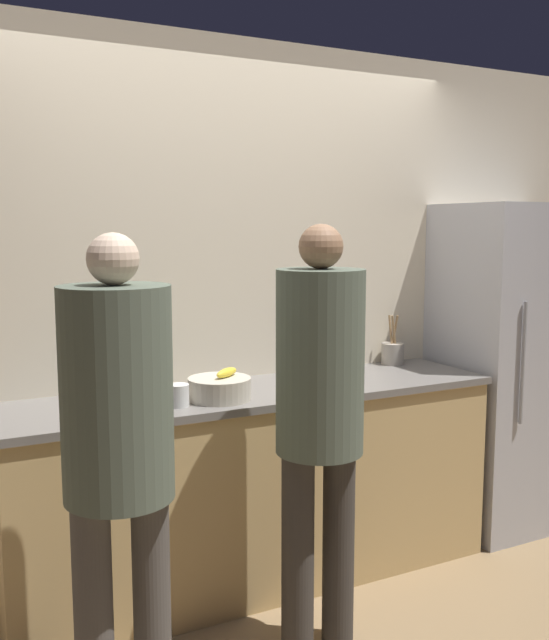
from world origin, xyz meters
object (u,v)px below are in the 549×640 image
Objects in this scene: fruit_bowl at (220,388)px; cup_white at (179,395)px; person_left at (118,438)px; person_center at (320,403)px; utensil_crock at (393,353)px; refrigerator at (510,366)px; bottle_dark at (321,361)px; potted_plant at (122,368)px.

fruit_bowl is 0.20m from cup_white.
person_left is 0.98× the size of person_center.
person_center is at bearing -67.65° from fruit_bowl.
person_center is at bearing -139.31° from utensil_crock.
fruit_bowl is (0.61, 0.59, -0.02)m from person_left.
person_left is at bearing -164.19° from refrigerator.
person_left reaches higher than fruit_bowl.
person_left is 1.99m from utensil_crock.
utensil_crock is 0.59m from bottle_dark.
cup_white is 0.35m from potted_plant.
refrigerator reaches higher than person_center.
potted_plant is (-0.16, 0.31, 0.08)m from cup_white.
potted_plant is (-1.52, -0.04, 0.06)m from utensil_crock.
cup_white is (-0.20, -0.03, -0.00)m from fruit_bowl.
bottle_dark is at bearing -7.51° from potted_plant.
utensil_crock is 1.13× the size of bottle_dark.
person_center is 6.24× the size of utensil_crock.
utensil_crock reaches higher than potted_plant.
potted_plant is at bearing 175.44° from refrigerator.
potted_plant is at bearing 117.28° from cup_white.
potted_plant is (-0.36, 0.27, 0.07)m from fruit_bowl.
person_left is 7.45× the size of potted_plant.
utensil_crock is (0.96, 0.82, -0.01)m from person_center.
person_left is 6.14× the size of utensil_crock.
bottle_dark is (0.39, 0.65, 0.02)m from person_center.
utensil_crock is at bearing 14.33° from cup_white.
person_left is at bearing -152.95° from utensil_crock.
person_left is 17.64× the size of cup_white.
refrigerator is 7.53× the size of bottle_dark.
person_left is (-2.43, -0.69, 0.10)m from refrigerator.
person_center reaches higher than fruit_bowl.
utensil_crock is at bearing 40.69° from person_center.
fruit_bowl reaches higher than cup_white.
utensil_crock is at bearing 1.60° from potted_plant.
person_center is 7.58× the size of potted_plant.
utensil_crock is at bearing 161.80° from refrigerator.
bottle_dark is (1.21, 0.74, 0.02)m from person_left.
fruit_bowl is 0.46m from potted_plant.
person_center is (0.81, 0.08, 0.00)m from person_left.
bottle_dark is at bearing 12.61° from cup_white.
cup_white is at bearing 53.92° from person_left.
fruit_bowl is at bearing -37.15° from potted_plant.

